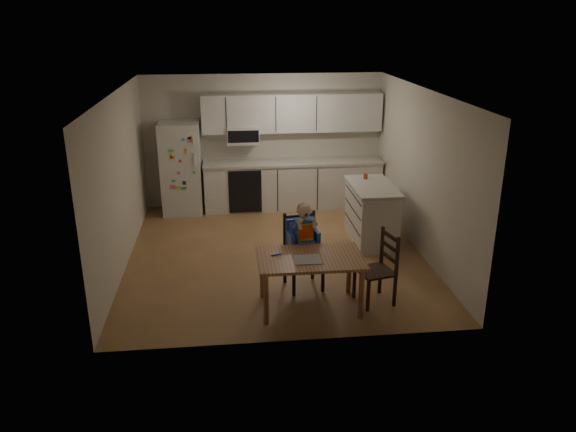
{
  "coord_description": "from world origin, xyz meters",
  "views": [
    {
      "loc": [
        -0.7,
        -8.03,
        3.53
      ],
      "look_at": [
        0.07,
        -1.15,
        1.03
      ],
      "focal_mm": 35.0,
      "sensor_mm": 36.0,
      "label": 1
    }
  ],
  "objects_px": {
    "red_cup": "(366,176)",
    "dining_table": "(310,264)",
    "refrigerator": "(181,168)",
    "chair_booster": "(303,236)",
    "kitchen_island": "(371,213)",
    "chair_side": "(382,263)"
  },
  "relations": [
    {
      "from": "red_cup",
      "to": "dining_table",
      "type": "relative_size",
      "value": 0.07
    },
    {
      "from": "dining_table",
      "to": "refrigerator",
      "type": "bearing_deg",
      "value": 115.08
    },
    {
      "from": "refrigerator",
      "to": "red_cup",
      "type": "relative_size",
      "value": 19.24
    },
    {
      "from": "dining_table",
      "to": "chair_booster",
      "type": "xyz_separation_m",
      "value": [
        -0.01,
        0.62,
        0.12
      ]
    },
    {
      "from": "refrigerator",
      "to": "kitchen_island",
      "type": "distance_m",
      "value": 3.64
    },
    {
      "from": "dining_table",
      "to": "chair_booster",
      "type": "height_order",
      "value": "chair_booster"
    },
    {
      "from": "dining_table",
      "to": "chair_side",
      "type": "xyz_separation_m",
      "value": [
        0.94,
        0.07,
        -0.07
      ]
    },
    {
      "from": "dining_table",
      "to": "chair_side",
      "type": "height_order",
      "value": "chair_side"
    },
    {
      "from": "red_cup",
      "to": "refrigerator",
      "type": "bearing_deg",
      "value": 155.67
    },
    {
      "from": "red_cup",
      "to": "chair_side",
      "type": "bearing_deg",
      "value": -98.31
    },
    {
      "from": "chair_booster",
      "to": "refrigerator",
      "type": "bearing_deg",
      "value": 108.04
    },
    {
      "from": "chair_booster",
      "to": "chair_side",
      "type": "height_order",
      "value": "chair_booster"
    },
    {
      "from": "dining_table",
      "to": "chair_booster",
      "type": "distance_m",
      "value": 0.63
    },
    {
      "from": "refrigerator",
      "to": "kitchen_island",
      "type": "xyz_separation_m",
      "value": [
        3.15,
        -1.79,
        -0.37
      ]
    },
    {
      "from": "kitchen_island",
      "to": "chair_booster",
      "type": "xyz_separation_m",
      "value": [
        -1.33,
        -1.49,
        0.25
      ]
    },
    {
      "from": "refrigerator",
      "to": "chair_booster",
      "type": "bearing_deg",
      "value": -61.04
    },
    {
      "from": "red_cup",
      "to": "chair_side",
      "type": "relative_size",
      "value": 0.09
    },
    {
      "from": "dining_table",
      "to": "red_cup",
      "type": "bearing_deg",
      "value": 62.51
    },
    {
      "from": "kitchen_island",
      "to": "dining_table",
      "type": "relative_size",
      "value": 0.99
    },
    {
      "from": "red_cup",
      "to": "chair_booster",
      "type": "relative_size",
      "value": 0.07
    },
    {
      "from": "kitchen_island",
      "to": "chair_booster",
      "type": "height_order",
      "value": "chair_booster"
    },
    {
      "from": "refrigerator",
      "to": "kitchen_island",
      "type": "bearing_deg",
      "value": -29.65
    }
  ]
}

